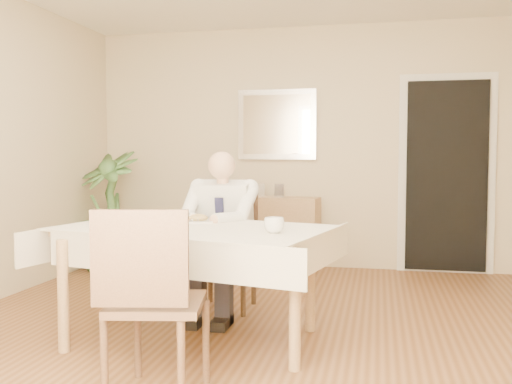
% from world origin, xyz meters
% --- Properties ---
extents(room, '(5.00, 5.02, 2.60)m').
position_xyz_m(room, '(0.00, 0.00, 1.30)').
color(room, brown).
rests_on(room, ground).
extents(window, '(1.34, 0.04, 1.44)m').
position_xyz_m(window, '(0.00, -2.47, 1.45)').
color(window, silver).
rests_on(window, room).
extents(doorway, '(0.96, 0.07, 2.10)m').
position_xyz_m(doorway, '(1.55, 2.46, 1.00)').
color(doorway, silver).
rests_on(doorway, ground).
extents(mirror, '(0.86, 0.04, 0.76)m').
position_xyz_m(mirror, '(-0.23, 2.47, 1.55)').
color(mirror, silver).
rests_on(mirror, room).
extents(dining_table, '(1.94, 1.39, 0.75)m').
position_xyz_m(dining_table, '(-0.30, -0.18, 0.67)').
color(dining_table, tan).
rests_on(dining_table, ground).
extents(chair_far, '(0.48, 0.48, 0.91)m').
position_xyz_m(chair_far, '(-0.30, 0.70, 0.51)').
color(chair_far, '#3E2A19').
rests_on(chair_far, ground).
extents(chair_near, '(0.53, 0.54, 0.96)m').
position_xyz_m(chair_near, '(-0.21, -1.11, 0.55)').
color(chair_near, '#3E2A19').
rests_on(chair_near, ground).
extents(seated_man, '(0.48, 0.72, 1.24)m').
position_xyz_m(seated_man, '(-0.30, 0.42, 0.69)').
color(seated_man, white).
rests_on(seated_man, ground).
extents(plate, '(0.26, 0.26, 0.02)m').
position_xyz_m(plate, '(-0.35, 0.07, 0.76)').
color(plate, white).
rests_on(plate, dining_table).
extents(food, '(0.14, 0.14, 0.06)m').
position_xyz_m(food, '(-0.35, 0.07, 0.78)').
color(food, olive).
rests_on(food, dining_table).
extents(knife, '(0.01, 0.13, 0.01)m').
position_xyz_m(knife, '(-0.31, 0.01, 0.78)').
color(knife, silver).
rests_on(knife, dining_table).
extents(fork, '(0.01, 0.13, 0.01)m').
position_xyz_m(fork, '(-0.39, 0.01, 0.78)').
color(fork, silver).
rests_on(fork, dining_table).
extents(coffee_mug, '(0.14, 0.14, 0.09)m').
position_xyz_m(coffee_mug, '(0.26, -0.36, 0.80)').
color(coffee_mug, white).
rests_on(coffee_mug, dining_table).
extents(sideboard, '(0.99, 0.42, 0.77)m').
position_xyz_m(sideboard, '(-0.23, 2.32, 0.38)').
color(sideboard, tan).
rests_on(sideboard, ground).
extents(photo_frame_left, '(0.10, 0.02, 0.14)m').
position_xyz_m(photo_frame_left, '(-0.69, 2.35, 0.84)').
color(photo_frame_left, silver).
rests_on(photo_frame_left, sideboard).
extents(photo_frame_center, '(0.10, 0.02, 0.14)m').
position_xyz_m(photo_frame_center, '(-0.39, 2.39, 0.84)').
color(photo_frame_center, silver).
rests_on(photo_frame_center, sideboard).
extents(photo_frame_right, '(0.10, 0.02, 0.14)m').
position_xyz_m(photo_frame_right, '(-0.17, 2.33, 0.84)').
color(photo_frame_right, silver).
rests_on(photo_frame_right, sideboard).
extents(potted_palm, '(0.94, 0.94, 1.26)m').
position_xyz_m(potted_palm, '(-1.95, 1.92, 0.63)').
color(potted_palm, '#395E2C').
rests_on(potted_palm, ground).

